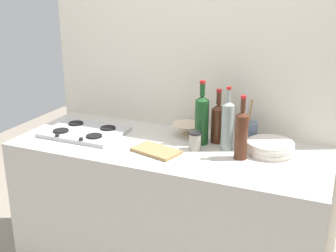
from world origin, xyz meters
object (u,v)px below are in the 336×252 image
wine_bottle_rightmost (218,122)px  condiment_jar_front (195,141)px  wine_bottle_mid_left (227,124)px  utensil_crock (249,131)px  stovetop_hob (85,132)px  wine_bottle_mid_right (241,134)px  mixing_bowl (188,129)px  cutting_board (156,151)px  wine_bottle_leftmost (202,119)px  plate_stack (270,148)px

wine_bottle_rightmost → condiment_jar_front: (-0.08, -0.16, -0.07)m
wine_bottle_mid_left → utensil_crock: 0.20m
stovetop_hob → wine_bottle_mid_right: size_ratio=1.38×
utensil_crock → mixing_bowl: bearing=-174.8°
utensil_crock → cutting_board: (-0.43, -0.35, -0.06)m
wine_bottle_leftmost → condiment_jar_front: size_ratio=3.56×
stovetop_hob → wine_bottle_rightmost: size_ratio=1.50×
wine_bottle_mid_right → mixing_bowl: 0.45m
stovetop_hob → plate_stack: size_ratio=1.84×
wine_bottle_mid_left → condiment_jar_front: wine_bottle_mid_left is taller
wine_bottle_mid_right → condiment_jar_front: wine_bottle_mid_right is taller
wine_bottle_mid_right → condiment_jar_front: (-0.26, 0.02, -0.09)m
utensil_crock → stovetop_hob: bearing=-165.2°
wine_bottle_mid_right → mixing_bowl: bearing=149.7°
wine_bottle_rightmost → utensil_crock: 0.19m
wine_bottle_rightmost → condiment_jar_front: size_ratio=3.04×
wine_bottle_mid_left → utensil_crock: bearing=60.8°
condiment_jar_front → mixing_bowl: bearing=120.5°
stovetop_hob → plate_stack: 1.12m
stovetop_hob → condiment_jar_front: (0.71, 0.02, 0.04)m
mixing_bowl → condiment_jar_front: condiment_jar_front is taller
wine_bottle_leftmost → condiment_jar_front: (-0.00, -0.11, -0.10)m
plate_stack → wine_bottle_leftmost: (-0.40, -0.00, 0.12)m
wine_bottle_mid_right → condiment_jar_front: 0.28m
wine_bottle_mid_left → wine_bottle_mid_right: bearing=-43.5°
condiment_jar_front → wine_bottle_rightmost: bearing=63.9°
wine_bottle_mid_left → condiment_jar_front: bearing=-155.1°
condiment_jar_front → cutting_board: condiment_jar_front is taller
cutting_board → wine_bottle_mid_left: bearing=30.1°
wine_bottle_mid_right → mixing_bowl: size_ratio=1.83×
wine_bottle_rightmost → cutting_board: wine_bottle_rightmost is taller
stovetop_hob → wine_bottle_leftmost: (0.71, 0.13, 0.14)m
wine_bottle_leftmost → wine_bottle_rightmost: size_ratio=1.17×
wine_bottle_mid_left → wine_bottle_mid_right: (0.10, -0.10, -0.01)m
plate_stack → wine_bottle_mid_left: 0.26m
plate_stack → wine_bottle_rightmost: wine_bottle_rightmost is taller
wine_bottle_leftmost → cutting_board: (-0.18, -0.23, -0.14)m
wine_bottle_mid_right → utensil_crock: bearing=93.6°
plate_stack → utensil_crock: utensil_crock is taller
wine_bottle_mid_right → utensil_crock: wine_bottle_mid_right is taller
wine_bottle_leftmost → stovetop_hob: bearing=-169.8°
wine_bottle_rightmost → condiment_jar_front: wine_bottle_rightmost is taller
cutting_board → stovetop_hob: bearing=169.2°
wine_bottle_leftmost → utensil_crock: 0.29m
mixing_bowl → cutting_board: mixing_bowl is taller
wine_bottle_mid_left → cutting_board: size_ratio=1.40×
wine_bottle_leftmost → cutting_board: 0.33m
wine_bottle_rightmost → utensil_crock: size_ratio=1.03×
wine_bottle_mid_left → wine_bottle_rightmost: 0.12m
cutting_board → wine_bottle_rightmost: bearing=47.6°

